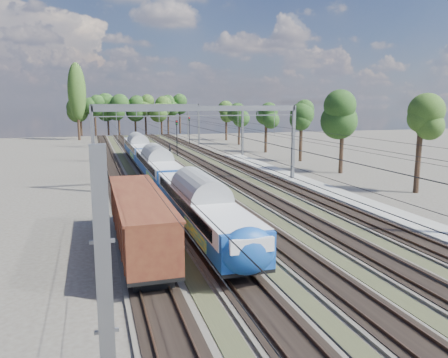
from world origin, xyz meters
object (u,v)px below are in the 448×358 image
object	(u,v)px
freight_boxcar	(140,219)
signal_near	(177,134)
signal_far	(189,128)
emu_train	(157,163)
worker	(170,149)

from	to	relation	value
freight_boxcar	signal_near	world-z (taller)	signal_near
signal_near	signal_far	size ratio (longest dim) A/B	1.02
signal_far	emu_train	bearing A→B (deg)	-101.39
emu_train	signal_far	size ratio (longest dim) A/B	10.13
freight_boxcar	signal_near	bearing A→B (deg)	76.49
worker	signal_far	xyz separation A→B (m)	(7.10, 15.58, 2.96)
freight_boxcar	signal_far	world-z (taller)	signal_far
freight_boxcar	emu_train	bearing A→B (deg)	78.94
worker	signal_far	bearing A→B (deg)	-37.75
signal_near	freight_boxcar	bearing A→B (deg)	-90.97
signal_far	worker	bearing A→B (deg)	-108.95
emu_train	signal_near	world-z (taller)	signal_near
freight_boxcar	signal_near	distance (m)	49.87
freight_boxcar	signal_near	size ratio (longest dim) A/B	2.26
signal_near	signal_far	xyz separation A→B (m)	(6.42, 19.11, -0.07)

